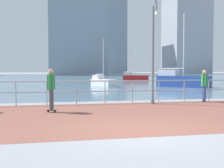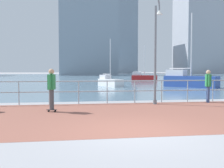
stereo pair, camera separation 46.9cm
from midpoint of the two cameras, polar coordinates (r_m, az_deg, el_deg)
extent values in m
plane|color=#9E9EA3|center=(47.23, -8.61, 0.96)|extent=(220.00, 220.00, 0.00)
cube|color=#935647|center=(10.32, 0.46, -6.36)|extent=(28.00, 6.90, 0.01)
cube|color=slate|center=(58.49, -9.09, 1.35)|extent=(180.00, 88.00, 0.00)
cylinder|color=#9EADB7|center=(13.65, -20.17, -1.90)|extent=(0.05, 0.05, 1.12)
cylinder|color=#9EADB7|center=(13.50, -14.29, -1.86)|extent=(0.05, 0.05, 1.12)
cylinder|color=#9EADB7|center=(13.49, -8.34, -1.80)|extent=(0.05, 0.05, 1.12)
cylinder|color=#9EADB7|center=(13.63, -2.45, -1.72)|extent=(0.05, 0.05, 1.12)
cylinder|color=#9EADB7|center=(13.91, 3.27, -1.62)|extent=(0.05, 0.05, 1.12)
cylinder|color=#9EADB7|center=(14.32, 8.70, -1.52)|extent=(0.05, 0.05, 1.12)
cylinder|color=#9EADB7|center=(14.85, 13.79, -1.41)|extent=(0.05, 0.05, 1.12)
cylinder|color=#9EADB7|center=(15.49, 18.50, -1.30)|extent=(0.05, 0.05, 1.12)
cylinder|color=#9EADB7|center=(13.60, -2.45, 0.63)|extent=(25.20, 0.06, 0.06)
cylinder|color=#9EADB7|center=(13.63, -2.45, -1.48)|extent=(25.20, 0.06, 0.06)
cylinder|color=slate|center=(13.62, 7.39, -3.68)|extent=(0.19, 0.19, 0.20)
cylinder|color=slate|center=(13.55, 7.46, 5.85)|extent=(0.12, 0.12, 4.72)
cylinder|color=slate|center=(14.36, 8.13, 16.39)|extent=(0.17, 0.18, 0.19)
cylinder|color=slate|center=(14.38, 8.21, 15.78)|extent=(0.14, 0.15, 0.19)
cylinder|color=slate|center=(14.37, 8.23, 15.16)|extent=(0.12, 0.12, 0.17)
cone|color=silver|center=(14.33, 8.22, 14.38)|extent=(0.36, 0.36, 0.22)
cylinder|color=black|center=(11.23, -14.24, -5.55)|extent=(0.07, 0.04, 0.06)
cylinder|color=black|center=(11.30, -14.14, -5.49)|extent=(0.07, 0.04, 0.06)
cylinder|color=black|center=(11.17, -12.97, -5.58)|extent=(0.07, 0.04, 0.06)
cylinder|color=black|center=(11.24, -12.88, -5.52)|extent=(0.07, 0.04, 0.06)
cube|color=black|center=(11.23, -13.56, -5.28)|extent=(0.41, 0.19, 0.02)
cylinder|color=#4C4C51|center=(11.10, -13.70, -3.24)|extent=(0.16, 0.16, 0.80)
cylinder|color=#4C4C51|center=(11.25, -13.48, -3.15)|extent=(0.16, 0.16, 0.80)
cube|color=#2D8C4C|center=(11.12, -13.63, 0.39)|extent=(0.31, 0.38, 0.60)
cylinder|color=#2D8C4C|center=(10.90, -13.95, 0.42)|extent=(0.11, 0.11, 0.57)
cylinder|color=#2D8C4C|center=(11.34, -13.33, 0.52)|extent=(0.11, 0.11, 0.57)
sphere|color=tan|center=(11.11, -13.66, 2.51)|extent=(0.22, 0.22, 0.22)
cylinder|color=#384C7A|center=(15.05, 17.56, -1.98)|extent=(0.16, 0.16, 0.82)
cylinder|color=#384C7A|center=(14.90, 17.70, -2.03)|extent=(0.16, 0.16, 0.82)
cube|color=#2D8C4C|center=(14.93, 17.67, 0.73)|extent=(0.32, 0.39, 0.61)
cylinder|color=#2D8C4C|center=(15.16, 17.46, 0.82)|extent=(0.11, 0.11, 0.58)
cylinder|color=#2D8C4C|center=(14.71, 17.89, 0.75)|extent=(0.11, 0.11, 0.58)
sphere|color=#DBAD89|center=(14.92, 17.70, 2.33)|extent=(0.23, 0.23, 0.23)
cube|color=white|center=(27.56, -2.28, 0.27)|extent=(2.24, 3.50, 0.72)
cube|color=silver|center=(28.40, -3.33, 1.48)|extent=(1.13, 1.40, 0.40)
cylinder|color=silver|center=(27.54, -2.29, 5.18)|extent=(0.08, 0.08, 4.00)
cylinder|color=silver|center=(28.16, -3.06, 2.04)|extent=(0.63, 1.42, 0.06)
cube|color=#284799|center=(27.21, 14.04, 0.51)|extent=(4.51, 4.67, 1.06)
cube|color=silver|center=(27.77, 11.20, 2.30)|extent=(2.01, 2.04, 0.59)
cylinder|color=silver|center=(27.29, 14.13, 7.84)|extent=(0.12, 0.12, 5.91)
cylinder|color=silver|center=(27.61, 11.96, 3.15)|extent=(1.60, 1.69, 0.09)
cube|color=#B21E1E|center=(41.18, 4.61, 1.24)|extent=(3.92, 2.16, 0.80)
cube|color=silver|center=(41.20, 3.04, 2.12)|extent=(1.52, 1.16, 0.45)
cylinder|color=silver|center=(41.19, 4.62, 4.90)|extent=(0.09, 0.09, 4.46)
cylinder|color=silver|center=(41.18, 3.46, 2.55)|extent=(1.64, 0.54, 0.07)
cube|color=#A3A8B2|center=(115.70, 14.87, 9.65)|extent=(14.59, 15.96, 30.42)
cube|color=#8493A3|center=(86.03, -7.38, 11.68)|extent=(16.70, 14.66, 29.28)
cube|color=#8493A3|center=(114.88, -0.62, 9.48)|extent=(12.03, 11.96, 29.13)
cube|color=slate|center=(117.65, -0.63, 17.03)|extent=(4.81, 4.78, 2.00)
camera|label=1|loc=(0.23, -91.21, -0.06)|focal=44.28mm
camera|label=2|loc=(0.23, 88.79, 0.06)|focal=44.28mm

